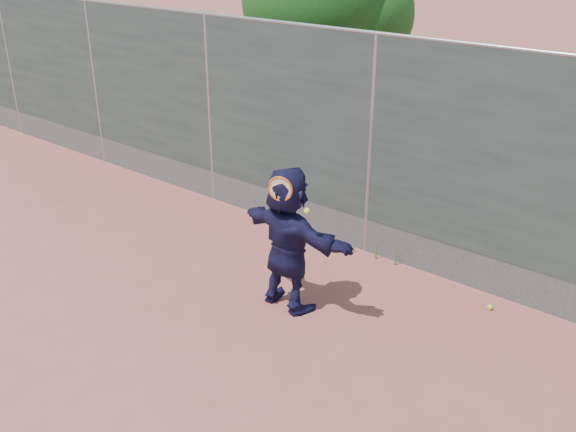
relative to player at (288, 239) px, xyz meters
The scene contains 7 objects.
ground 1.92m from the player, 91.44° to the right, with size 80.00×80.00×0.00m, color #9E4C42.
player is the anchor object (origin of this frame).
ball_ground 2.57m from the player, 36.13° to the left, with size 0.07×0.07×0.07m, color #B0E733.
fence 1.92m from the player, 91.37° to the left, with size 20.00×0.06×3.03m.
swing_action 0.70m from the player, 67.03° to the right, with size 0.55×0.15×0.51m.
tree_left 6.00m from the player, 120.83° to the left, with size 3.15×3.00×4.53m.
weed_clump 1.85m from the player, 81.46° to the left, with size 0.68×0.07×0.30m.
Camera 1 is at (4.22, -3.47, 4.22)m, focal length 40.00 mm.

